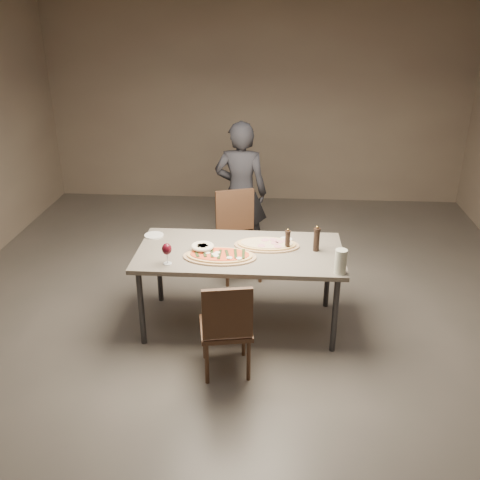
# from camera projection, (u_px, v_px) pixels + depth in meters

# --- Properties ---
(room) EXTENTS (7.00, 7.00, 7.00)m
(room) POSITION_uv_depth(u_px,v_px,m) (240.00, 179.00, 4.42)
(room) COLOR #625B54
(room) RESTS_ON ground
(dining_table) EXTENTS (1.80, 0.90, 0.75)m
(dining_table) POSITION_uv_depth(u_px,v_px,m) (240.00, 256.00, 4.70)
(dining_table) COLOR slate
(dining_table) RESTS_ON ground
(zucchini_pizza) EXTENTS (0.63, 0.35, 0.05)m
(zucchini_pizza) POSITION_uv_depth(u_px,v_px,m) (220.00, 256.00, 4.54)
(zucchini_pizza) COLOR tan
(zucchini_pizza) RESTS_ON dining_table
(ham_pizza) EXTENTS (0.58, 0.32, 0.04)m
(ham_pizza) POSITION_uv_depth(u_px,v_px,m) (267.00, 244.00, 4.76)
(ham_pizza) COLOR tan
(ham_pizza) RESTS_ON dining_table
(bread_basket) EXTENTS (0.20, 0.20, 0.07)m
(bread_basket) POSITION_uv_depth(u_px,v_px,m) (203.00, 248.00, 4.63)
(bread_basket) COLOR beige
(bread_basket) RESTS_ON dining_table
(oil_dish) EXTENTS (0.12, 0.12, 0.01)m
(oil_dish) POSITION_uv_depth(u_px,v_px,m) (286.00, 240.00, 4.88)
(oil_dish) COLOR white
(oil_dish) RESTS_ON dining_table
(pepper_mill_left) EXTENTS (0.06, 0.06, 0.23)m
(pepper_mill_left) POSITION_uv_depth(u_px,v_px,m) (317.00, 239.00, 4.63)
(pepper_mill_left) COLOR black
(pepper_mill_left) RESTS_ON dining_table
(pepper_mill_right) EXTENTS (0.05, 0.05, 0.20)m
(pepper_mill_right) POSITION_uv_depth(u_px,v_px,m) (288.00, 240.00, 4.66)
(pepper_mill_right) COLOR black
(pepper_mill_right) RESTS_ON dining_table
(carafe) EXTENTS (0.10, 0.10, 0.20)m
(carafe) POSITION_uv_depth(u_px,v_px,m) (341.00, 261.00, 4.25)
(carafe) COLOR silver
(carafe) RESTS_ON dining_table
(wine_glass) EXTENTS (0.08, 0.08, 0.18)m
(wine_glass) POSITION_uv_depth(u_px,v_px,m) (167.00, 250.00, 4.39)
(wine_glass) COLOR silver
(wine_glass) RESTS_ON dining_table
(side_plate) EXTENTS (0.18, 0.18, 0.01)m
(side_plate) POSITION_uv_depth(u_px,v_px,m) (154.00, 235.00, 4.97)
(side_plate) COLOR white
(side_plate) RESTS_ON dining_table
(chair_near) EXTENTS (0.46, 0.46, 0.84)m
(chair_near) POSITION_uv_depth(u_px,v_px,m) (226.00, 325.00, 4.11)
(chair_near) COLOR #432B1C
(chair_near) RESTS_ON ground
(chair_far) EXTENTS (0.56, 0.56, 0.93)m
(chair_far) POSITION_uv_depth(u_px,v_px,m) (237.00, 230.00, 5.70)
(chair_far) COLOR #432B1C
(chair_far) RESTS_ON ground
(diner) EXTENTS (0.61, 0.43, 1.60)m
(diner) POSITION_uv_depth(u_px,v_px,m) (241.00, 193.00, 5.94)
(diner) COLOR black
(diner) RESTS_ON ground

